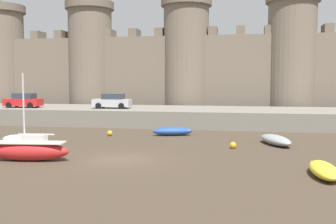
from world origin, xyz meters
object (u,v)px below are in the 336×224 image
rowboat_foreground_centre (276,140)px  mooring_buoy_off_centre (110,133)px  rowboat_midflat_right (23,140)px  rowboat_midflat_centre (324,170)px  mooring_buoy_near_channel (233,145)px  car_quay_east (112,101)px  rowboat_foreground_left (173,131)px  sailboat_midflat_left (29,150)px  car_quay_west (23,101)px

rowboat_foreground_centre → mooring_buoy_off_centre: 13.89m
rowboat_midflat_right → rowboat_midflat_centre: size_ratio=1.04×
rowboat_midflat_centre → rowboat_foreground_centre: rowboat_foreground_centre is taller
mooring_buoy_near_channel → car_quay_east: (-13.37, 13.32, 2.28)m
rowboat_midflat_right → mooring_buoy_off_centre: 7.53m
rowboat_foreground_left → mooring_buoy_near_channel: (5.33, -5.67, -0.15)m
sailboat_midflat_left → rowboat_foreground_centre: 17.30m
sailboat_midflat_left → rowboat_foreground_centre: bearing=30.3°
mooring_buoy_off_centre → car_quay_east: size_ratio=0.11×
rowboat_midflat_centre → mooring_buoy_near_channel: 8.70m
sailboat_midflat_left → car_quay_west: bearing=121.5°
rowboat_midflat_centre → car_quay_east: car_quay_east is taller
rowboat_midflat_right → rowboat_foreground_left: 12.26m
mooring_buoy_near_channel → car_quay_east: car_quay_east is taller
rowboat_midflat_right → rowboat_midflat_centre: bearing=-16.5°
rowboat_midflat_right → rowboat_midflat_centre: rowboat_midflat_right is taller
rowboat_midflat_centre → car_quay_west: car_quay_west is taller
rowboat_foreground_centre → car_quay_west: bearing=158.5°
mooring_buoy_near_channel → car_quay_west: (-23.66, 12.74, 2.28)m
rowboat_foreground_centre → car_quay_east: (-16.45, 11.13, 2.13)m
mooring_buoy_near_channel → car_quay_east: size_ratio=0.11×
rowboat_foreground_left → rowboat_midflat_centre: rowboat_foreground_left is taller
sailboat_midflat_left → rowboat_foreground_left: sailboat_midflat_left is taller
rowboat_midflat_right → car_quay_east: car_quay_east is taller
mooring_buoy_near_channel → mooring_buoy_off_centre: size_ratio=0.99×
car_quay_west → rowboat_foreground_centre: bearing=-21.5°
rowboat_foreground_centre → rowboat_midflat_centre: bearing=-80.8°
mooring_buoy_off_centre → rowboat_midflat_centre: bearing=-37.7°
car_quay_east → rowboat_midflat_centre: bearing=-49.0°
rowboat_midflat_centre → car_quay_west: bearing=144.6°
sailboat_midflat_left → rowboat_foreground_centre: (14.94, 8.72, -0.28)m
rowboat_foreground_centre → mooring_buoy_near_channel: rowboat_foreground_centre is taller
rowboat_foreground_left → car_quay_west: (-18.33, 7.06, 2.12)m
rowboat_foreground_centre → mooring_buoy_off_centre: size_ratio=9.00×
sailboat_midflat_left → car_quay_west: (-11.80, 19.26, 1.85)m
rowboat_foreground_left → rowboat_foreground_centre: (8.41, -3.48, -0.00)m
rowboat_foreground_left → car_quay_east: car_quay_east is taller
rowboat_foreground_left → mooring_buoy_off_centre: bearing=-166.9°
car_quay_west → car_quay_east: size_ratio=1.00×
rowboat_foreground_left → mooring_buoy_off_centre: (-5.30, -1.24, -0.15)m
rowboat_midflat_right → mooring_buoy_near_channel: size_ratio=8.27×
sailboat_midflat_left → car_quay_west: size_ratio=1.25×
rowboat_midflat_centre → rowboat_foreground_left: bearing=127.3°
mooring_buoy_off_centre → car_quay_west: car_quay_west is taller
sailboat_midflat_left → rowboat_foreground_left: bearing=61.8°
sailboat_midflat_left → mooring_buoy_off_centre: sailboat_midflat_left is taller
rowboat_midflat_right → car_quay_west: (-8.37, 14.22, 2.10)m
rowboat_midflat_right → mooring_buoy_near_channel: (15.29, 1.48, -0.18)m
rowboat_midflat_right → car_quay_west: car_quay_west is taller
car_quay_west → mooring_buoy_near_channel: bearing=-28.3°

